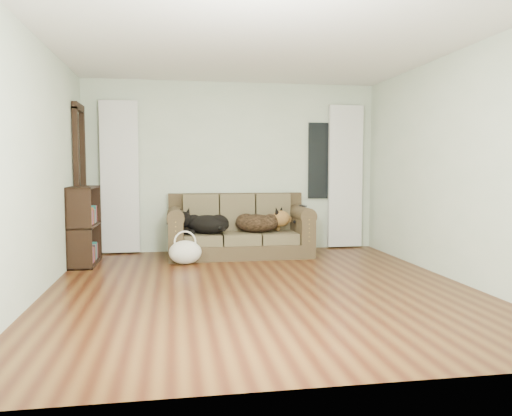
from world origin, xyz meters
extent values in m
plane|color=#3A180B|center=(0.00, 0.00, 0.00)|extent=(5.00, 5.00, 0.00)
plane|color=white|center=(0.00, 0.00, 2.60)|extent=(5.00, 5.00, 0.00)
cube|color=beige|center=(0.00, 2.50, 1.30)|extent=(4.50, 0.04, 2.60)
cube|color=beige|center=(-2.25, 0.00, 1.30)|extent=(0.04, 5.00, 2.60)
cube|color=beige|center=(2.25, 0.00, 1.30)|extent=(0.04, 5.00, 2.60)
cube|color=silver|center=(-1.70, 2.42, 1.15)|extent=(0.55, 0.08, 2.25)
cube|color=silver|center=(1.80, 2.42, 1.15)|extent=(0.55, 0.08, 2.25)
cube|color=black|center=(1.45, 2.47, 1.40)|extent=(0.50, 0.03, 1.20)
cube|color=black|center=(-2.20, 2.05, 1.05)|extent=(0.07, 0.60, 2.10)
cube|color=#3F3323|center=(0.03, 1.97, 0.45)|extent=(2.05, 0.89, 0.84)
ellipsoid|color=black|center=(-0.48, 1.89, 0.48)|extent=(0.79, 0.74, 0.28)
ellipsoid|color=black|center=(0.32, 1.90, 0.49)|extent=(0.80, 0.70, 0.29)
cube|color=black|center=(0.96, 1.87, 0.73)|extent=(0.08, 0.20, 0.02)
ellipsoid|color=silver|center=(-0.77, 1.44, 0.16)|extent=(0.50, 0.42, 0.32)
cube|color=black|center=(-2.09, 1.64, 0.50)|extent=(0.39, 0.86, 1.04)
camera|label=1|loc=(-0.91, -5.22, 1.28)|focal=35.00mm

